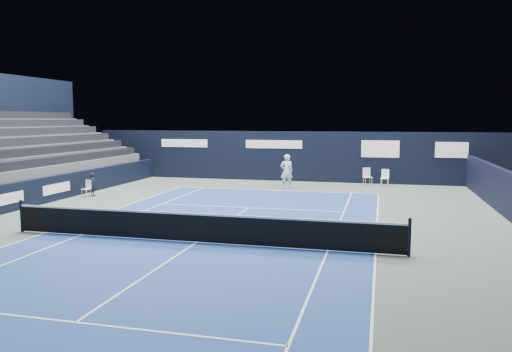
{
  "coord_description": "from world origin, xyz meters",
  "views": [
    {
      "loc": [
        5.57,
        -14.41,
        3.86
      ],
      "look_at": [
        0.08,
        7.37,
        1.3
      ],
      "focal_mm": 35.0,
      "sensor_mm": 36.0,
      "label": 1
    }
  ],
  "objects_px": {
    "folding_chair_back_b": "(385,176)",
    "line_judge_chair": "(87,187)",
    "tennis_net": "(196,227)",
    "tennis_player": "(287,171)",
    "folding_chair_back_a": "(367,175)"
  },
  "relations": [
    {
      "from": "folding_chair_back_b",
      "to": "tennis_net",
      "type": "bearing_deg",
      "value": -102.53
    },
    {
      "from": "folding_chair_back_b",
      "to": "line_judge_chair",
      "type": "relative_size",
      "value": 1.17
    },
    {
      "from": "tennis_net",
      "to": "tennis_player",
      "type": "relative_size",
      "value": 6.69
    },
    {
      "from": "folding_chair_back_a",
      "to": "tennis_player",
      "type": "distance_m",
      "value": 5.08
    },
    {
      "from": "folding_chair_back_a",
      "to": "tennis_player",
      "type": "relative_size",
      "value": 0.53
    },
    {
      "from": "line_judge_chair",
      "to": "tennis_net",
      "type": "xyz_separation_m",
      "value": [
        8.69,
        -7.53,
        0.03
      ]
    },
    {
      "from": "folding_chair_back_a",
      "to": "line_judge_chair",
      "type": "distance_m",
      "value": 15.66
    },
    {
      "from": "folding_chair_back_a",
      "to": "tennis_net",
      "type": "relative_size",
      "value": 0.08
    },
    {
      "from": "tennis_net",
      "to": "tennis_player",
      "type": "height_order",
      "value": "tennis_player"
    },
    {
      "from": "line_judge_chair",
      "to": "tennis_net",
      "type": "relative_size",
      "value": 0.06
    },
    {
      "from": "folding_chair_back_a",
      "to": "line_judge_chair",
      "type": "relative_size",
      "value": 1.22
    },
    {
      "from": "folding_chair_back_a",
      "to": "tennis_net",
      "type": "height_order",
      "value": "tennis_net"
    },
    {
      "from": "folding_chair_back_a",
      "to": "folding_chair_back_b",
      "type": "xyz_separation_m",
      "value": [
        1.02,
        -0.19,
        -0.02
      ]
    },
    {
      "from": "tennis_net",
      "to": "line_judge_chair",
      "type": "bearing_deg",
      "value": 139.1
    },
    {
      "from": "tennis_net",
      "to": "tennis_player",
      "type": "xyz_separation_m",
      "value": [
        0.46,
        12.88,
        0.45
      ]
    }
  ]
}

